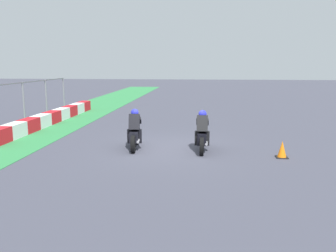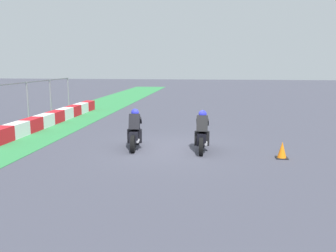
# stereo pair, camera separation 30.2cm
# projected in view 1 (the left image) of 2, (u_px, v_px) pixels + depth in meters

# --- Properties ---
(ground_plane) EXTENTS (120.00, 120.00, 0.00)m
(ground_plane) POSITION_uv_depth(u_px,v_px,m) (166.00, 149.00, 13.81)
(ground_plane) COLOR #40414E
(rider_lane_a) EXTENTS (2.04, 0.54, 1.51)m
(rider_lane_a) POSITION_uv_depth(u_px,v_px,m) (202.00, 134.00, 13.37)
(rider_lane_a) COLOR black
(rider_lane_a) RESTS_ON ground_plane
(rider_lane_b) EXTENTS (2.04, 0.57, 1.51)m
(rider_lane_b) POSITION_uv_depth(u_px,v_px,m) (135.00, 132.00, 13.73)
(rider_lane_b) COLOR black
(rider_lane_b) RESTS_ON ground_plane
(traffic_cone) EXTENTS (0.40, 0.40, 0.58)m
(traffic_cone) POSITION_uv_depth(u_px,v_px,m) (282.00, 150.00, 12.43)
(traffic_cone) COLOR black
(traffic_cone) RESTS_ON ground_plane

